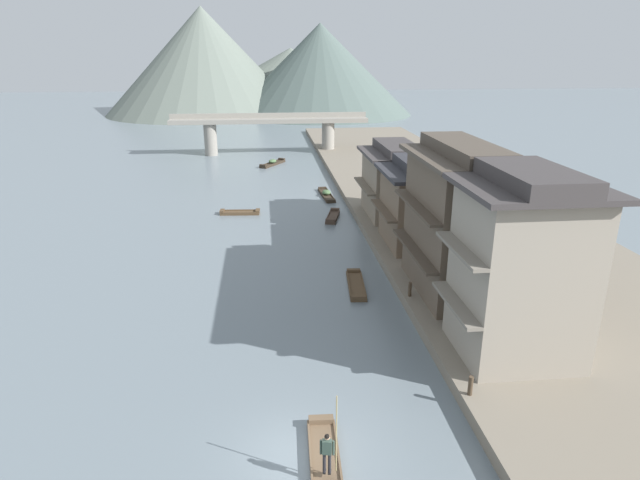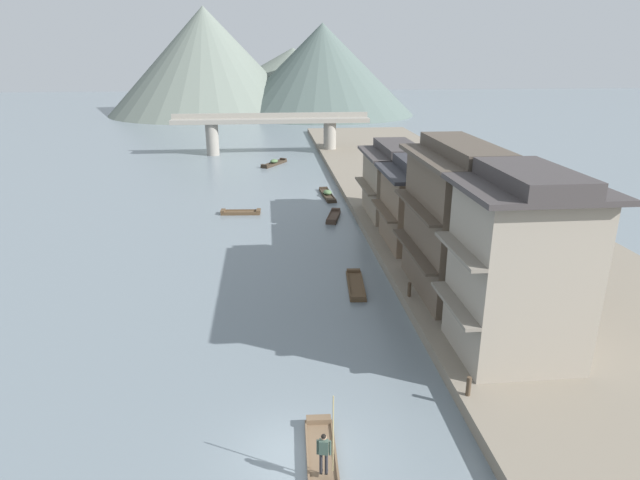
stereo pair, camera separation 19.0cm
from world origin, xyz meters
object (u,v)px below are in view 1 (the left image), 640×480
object	(u,v)px
mooring_post_dock_near	(470,386)
house_waterfront_nearest	(521,266)
stone_bridge	(270,127)
house_waterfront_second	(458,220)
boat_moored_far	(240,213)
boat_midriver_drifting	(333,217)
house_waterfront_tall	(420,204)
house_waterfront_narrow	(396,181)
mooring_post_dock_mid	(410,289)
boat_foreground_poled	(325,464)
boat_moored_third	(273,163)
boatman_person	(328,449)
boat_moored_nearest	(356,285)
boat_moored_second	(326,194)

from	to	relation	value
mooring_post_dock_near	house_waterfront_nearest	bearing A→B (deg)	44.71
stone_bridge	house_waterfront_second	bearing A→B (deg)	-78.71
stone_bridge	boat_moored_far	bearing A→B (deg)	-96.08
boat_midriver_drifting	mooring_post_dock_near	distance (m)	27.50
house_waterfront_tall	house_waterfront_narrow	xyz separation A→B (m)	(0.03, 7.54, -0.00)
boat_midriver_drifting	boat_moored_far	bearing A→B (deg)	164.55
boat_midriver_drifting	house_waterfront_tall	bearing A→B (deg)	-59.59
mooring_post_dock_near	mooring_post_dock_mid	world-z (taller)	mooring_post_dock_near
house_waterfront_tall	mooring_post_dock_near	bearing A→B (deg)	-99.16
boat_foreground_poled	mooring_post_dock_mid	world-z (taller)	mooring_post_dock_mid
boat_moored_third	house_waterfront_nearest	distance (m)	50.33
boatman_person	mooring_post_dock_mid	world-z (taller)	boatman_person
house_waterfront_tall	mooring_post_dock_near	xyz separation A→B (m)	(-2.98, -18.49, -2.58)
house_waterfront_narrow	boat_moored_nearest	bearing A→B (deg)	-112.74
boat_moored_nearest	house_waterfront_nearest	distance (m)	12.07
boat_moored_second	mooring_post_dock_near	distance (m)	35.31
boat_midriver_drifting	house_waterfront_narrow	xyz separation A→B (m)	(5.26, -1.37, 3.46)
boatman_person	house_waterfront_second	xyz separation A→B (m)	(9.08, 13.83, 3.45)
house_waterfront_nearest	house_waterfront_second	bearing A→B (deg)	93.05
boat_moored_nearest	boat_moored_far	size ratio (longest dim) A/B	1.24
boat_foreground_poled	boat_moored_nearest	world-z (taller)	boat_foreground_poled
boat_moored_third	boat_foreground_poled	bearing A→B (deg)	-89.21
boat_moored_nearest	boat_moored_second	distance (m)	22.71
boat_moored_third	house_waterfront_narrow	distance (m)	28.23
house_waterfront_tall	mooring_post_dock_mid	distance (m)	9.72
boat_midriver_drifting	mooring_post_dock_near	bearing A→B (deg)	-85.31
house_waterfront_tall	boatman_person	bearing A→B (deg)	-112.84
boat_moored_second	house_waterfront_tall	world-z (taller)	house_waterfront_tall
boatman_person	boat_moored_second	distance (m)	39.11
boat_midriver_drifting	mooring_post_dock_mid	distance (m)	17.96
boat_foreground_poled	boat_moored_nearest	bearing A→B (deg)	76.54
boat_moored_far	house_waterfront_narrow	xyz separation A→B (m)	(13.51, -3.65, 3.49)
boat_foreground_poled	mooring_post_dock_mid	xyz separation A→B (m)	(6.31, 12.43, 0.89)
boatman_person	house_waterfront_nearest	size ratio (longest dim) A/B	0.35
mooring_post_dock_mid	boat_foreground_poled	bearing A→B (deg)	-116.92
house_waterfront_tall	boat_moored_third	bearing A→B (deg)	106.61
house_waterfront_narrow	mooring_post_dock_near	distance (m)	26.32
boat_foreground_poled	boat_moored_far	size ratio (longest dim) A/B	1.32
house_waterfront_nearest	mooring_post_dock_near	world-z (taller)	house_waterfront_nearest
boat_moored_nearest	house_waterfront_narrow	bearing A→B (deg)	67.26
house_waterfront_second	stone_bridge	distance (m)	51.05
boat_moored_far	mooring_post_dock_near	size ratio (longest dim) A/B	4.30
house_waterfront_second	stone_bridge	bearing A→B (deg)	101.29
boat_midriver_drifting	stone_bridge	xyz separation A→B (m)	(-4.98, 32.90, 3.67)
mooring_post_dock_near	mooring_post_dock_mid	size ratio (longest dim) A/B	1.01
boatman_person	house_waterfront_tall	bearing A→B (deg)	67.16
boat_midriver_drifting	mooring_post_dock_mid	xyz separation A→B (m)	(2.25, -17.79, 0.88)
house_waterfront_second	stone_bridge	size ratio (longest dim) A/B	0.31
boat_moored_second	house_waterfront_nearest	distance (m)	32.87
boat_foreground_poled	house_waterfront_narrow	world-z (taller)	house_waterfront_narrow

